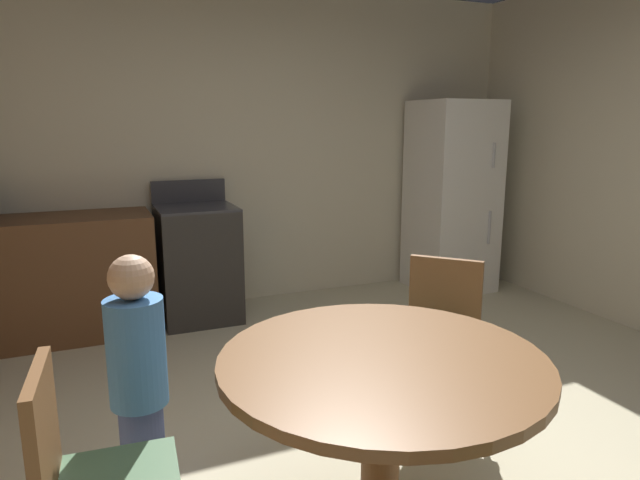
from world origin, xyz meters
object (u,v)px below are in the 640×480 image
at_px(refrigerator, 452,197).
at_px(dining_table, 382,398).
at_px(chair_west, 89,478).
at_px(person_child, 139,384).
at_px(oven_range, 198,262).
at_px(chair_northeast, 439,332).

relative_size(refrigerator, dining_table, 1.51).
distance_m(refrigerator, chair_west, 4.19).
bearing_deg(refrigerator, person_child, -143.78).
bearing_deg(oven_range, chair_northeast, -68.08).
bearing_deg(person_child, oven_range, 106.28).
xyz_separation_m(refrigerator, chair_northeast, (-1.53, -2.05, -0.38)).
bearing_deg(chair_northeast, chair_west, -23.62).
relative_size(chair_west, person_child, 0.80).
relative_size(dining_table, chair_northeast, 1.34).
relative_size(oven_range, refrigerator, 0.62).
bearing_deg(oven_range, person_child, -106.03).
height_order(chair_northeast, chair_west, same).
bearing_deg(dining_table, person_child, 147.68).
bearing_deg(dining_table, oven_range, 92.75).
distance_m(oven_range, person_child, 2.37).
xyz_separation_m(refrigerator, chair_west, (-3.23, -2.65, -0.38)).
xyz_separation_m(oven_range, chair_west, (-0.84, -2.71, 0.03)).
relative_size(refrigerator, chair_west, 2.02).
distance_m(refrigerator, dining_table, 3.54).
relative_size(chair_northeast, chair_west, 1.00).
bearing_deg(oven_range, refrigerator, -1.29).
bearing_deg(refrigerator, oven_range, 178.71).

